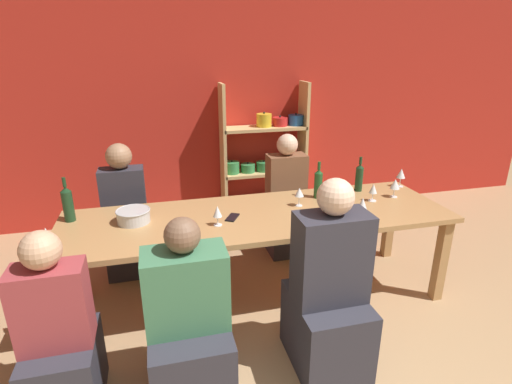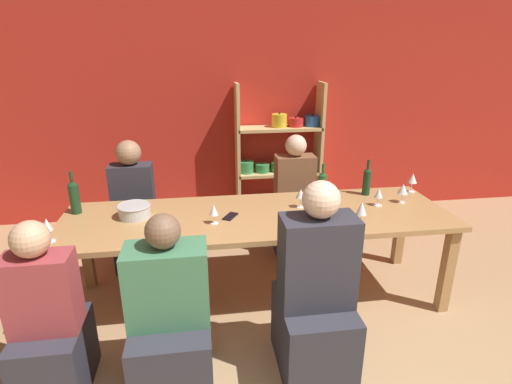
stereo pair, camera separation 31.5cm
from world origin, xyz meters
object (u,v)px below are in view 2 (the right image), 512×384
(person_near_a, at_px, (171,330))
(wine_bottle_dark, at_px, (367,181))
(cell_phone, at_px, (230,216))
(person_near_b, at_px, (315,305))
(wine_glass_empty_a, at_px, (413,179))
(dining_table, at_px, (258,223))
(wine_glass_red_f, at_px, (301,194))
(wine_glass_red_b, at_px, (362,209))
(person_near_c, at_px, (50,332))
(wine_bottle_amber, at_px, (322,185))
(wine_bottle_green, at_px, (74,196))
(wine_glass_red_a, at_px, (379,194))
(person_far_a, at_px, (294,210))
(wine_glass_red_d, at_px, (214,211))
(mixing_bowl, at_px, (134,210))
(shelf_unit, at_px, (280,167))
(wine_glass_red_c, at_px, (403,189))
(person_far_b, at_px, (136,219))
(wine_glass_red_e, at_px, (47,226))

(person_near_a, bearing_deg, wine_bottle_dark, 34.97)
(cell_phone, distance_m, person_near_b, 0.96)
(wine_glass_empty_a, xyz_separation_m, person_near_b, (-1.21, -1.13, -0.41))
(dining_table, bearing_deg, wine_glass_red_f, 14.36)
(wine_glass_red_b, height_order, person_near_c, person_near_c)
(wine_bottle_amber, distance_m, wine_glass_red_b, 0.55)
(wine_bottle_green, bearing_deg, person_near_b, -32.38)
(wine_bottle_dark, xyz_separation_m, wine_glass_red_a, (-0.01, -0.26, -0.03))
(wine_glass_red_b, distance_m, person_far_a, 1.18)
(wine_glass_red_a, bearing_deg, wine_glass_red_d, -172.97)
(mixing_bowl, distance_m, wine_glass_red_b, 1.70)
(dining_table, distance_m, person_far_a, 0.93)
(wine_bottle_dark, bearing_deg, person_near_c, -155.63)
(dining_table, height_order, wine_glass_red_b, wine_glass_red_b)
(shelf_unit, height_order, wine_glass_red_d, shelf_unit)
(wine_glass_red_c, bearing_deg, person_near_b, -138.15)
(shelf_unit, height_order, wine_glass_red_f, shelf_unit)
(wine_glass_red_b, bearing_deg, shelf_unit, 95.27)
(shelf_unit, distance_m, wine_glass_red_c, 1.78)
(wine_glass_empty_a, relative_size, person_near_b, 0.14)
(wine_glass_red_b, bearing_deg, cell_phone, 162.96)
(wine_glass_red_a, distance_m, wine_glass_red_f, 0.64)
(wine_bottle_amber, bearing_deg, shelf_unit, 92.24)
(wine_glass_red_c, height_order, person_near_a, person_near_a)
(wine_glass_red_f, bearing_deg, wine_bottle_amber, 32.29)
(wine_glass_red_f, bearing_deg, cell_phone, -169.11)
(wine_glass_empty_a, height_order, person_near_c, person_near_c)
(shelf_unit, bearing_deg, wine_glass_red_b, -84.73)
(wine_glass_red_c, height_order, person_far_b, person_far_b)
(wine_glass_red_d, height_order, person_far_a, person_far_a)
(mixing_bowl, height_order, wine_glass_empty_a, wine_glass_empty_a)
(mixing_bowl, xyz_separation_m, person_near_a, (0.30, -0.94, -0.40))
(person_near_a, relative_size, person_far_a, 0.95)
(shelf_unit, relative_size, mixing_bowl, 6.41)
(wine_glass_empty_a, distance_m, person_far_a, 1.15)
(wine_glass_red_e, height_order, person_near_a, person_near_a)
(dining_table, bearing_deg, wine_glass_red_e, -170.01)
(wine_glass_red_f, bearing_deg, wine_glass_red_a, -4.32)
(wine_bottle_green, height_order, wine_glass_red_a, wine_bottle_green)
(wine_glass_red_a, bearing_deg, wine_glass_red_f, 175.68)
(shelf_unit, height_order, person_far_a, shelf_unit)
(wine_glass_red_a, bearing_deg, person_near_c, -161.08)
(mixing_bowl, height_order, wine_glass_red_f, wine_glass_red_f)
(dining_table, relative_size, mixing_bowl, 11.97)
(wine_glass_red_d, height_order, person_near_b, person_near_b)
(wine_glass_red_a, distance_m, person_near_b, 1.21)
(wine_glass_red_a, relative_size, cell_phone, 0.93)
(wine_glass_red_a, distance_m, wine_glass_empty_a, 0.52)
(wine_glass_red_f, distance_m, cell_phone, 0.60)
(mixing_bowl, relative_size, person_near_b, 0.20)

